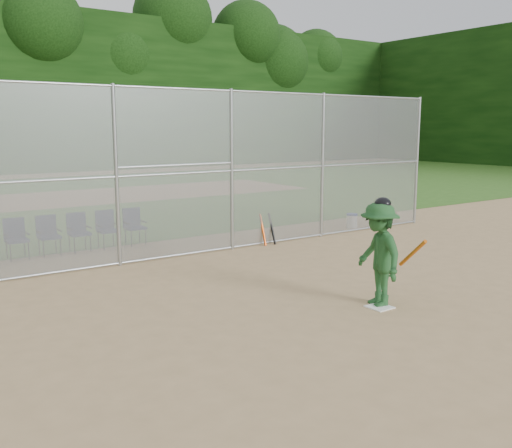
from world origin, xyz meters
TOP-DOWN VIEW (x-y plane):
  - ground at (0.00, 0.00)m, footprint 100.00×100.00m
  - grass_strip at (0.00, 18.00)m, footprint 100.00×100.00m
  - dirt_patch_far at (0.00, 18.00)m, footprint 24.00×24.00m
  - backstop_fence at (0.00, 5.00)m, footprint 16.09×0.09m
  - treeline at (0.00, 20.00)m, footprint 81.00×60.00m
  - home_plate at (0.53, -0.48)m, footprint 0.40×0.40m
  - batter_at_plate at (0.61, -0.35)m, footprint 1.01×1.41m
  - water_cooler at (5.75, 5.55)m, footprint 0.35×0.35m
  - spare_bats at (2.09, 4.97)m, footprint 0.36×0.35m
  - chair_3 at (-3.75, 6.94)m, footprint 0.54×0.52m
  - chair_4 at (-3.01, 6.94)m, footprint 0.54×0.52m
  - chair_5 at (-2.27, 6.94)m, footprint 0.54×0.52m
  - chair_6 at (-1.53, 6.94)m, footprint 0.54×0.52m
  - chair_7 at (-0.79, 6.94)m, footprint 0.54×0.52m

SIDE VIEW (x-z plane):
  - ground at x=0.00m, z-range 0.00..0.00m
  - grass_strip at x=0.00m, z-range 0.01..0.01m
  - dirt_patch_far at x=0.00m, z-range 0.01..0.01m
  - home_plate at x=0.53m, z-range 0.00..0.02m
  - water_cooler at x=5.75m, z-range 0.00..0.44m
  - spare_bats at x=2.09m, z-range 0.00..0.82m
  - chair_3 at x=-3.75m, z-range 0.00..0.96m
  - chair_4 at x=-3.01m, z-range 0.00..0.96m
  - chair_5 at x=-2.27m, z-range 0.00..0.96m
  - chair_6 at x=-1.53m, z-range 0.00..0.96m
  - chair_7 at x=-0.79m, z-range 0.00..0.96m
  - batter_at_plate at x=0.61m, z-range -0.03..1.87m
  - backstop_fence at x=0.00m, z-range 0.07..4.07m
  - treeline at x=0.00m, z-range 0.00..11.00m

